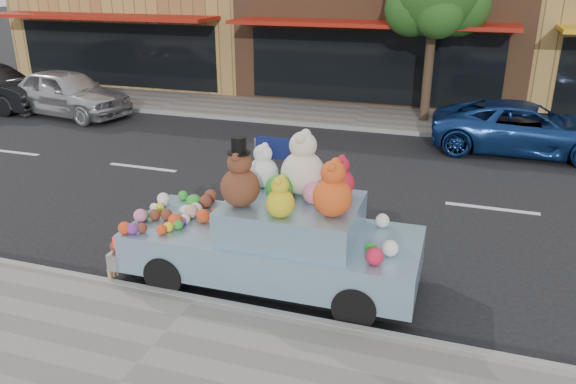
% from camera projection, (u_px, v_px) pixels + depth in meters
% --- Properties ---
extents(ground, '(120.00, 120.00, 0.00)m').
position_uv_depth(ground, '(301.00, 186.00, 12.38)').
color(ground, black).
rests_on(ground, ground).
extents(near_sidewalk, '(60.00, 3.00, 0.12)m').
position_uv_depth(near_sidewalk, '(138.00, 367.00, 6.62)').
color(near_sidewalk, gray).
rests_on(near_sidewalk, ground).
extents(far_sidewalk, '(60.00, 3.00, 0.12)m').
position_uv_depth(far_sidewalk, '(360.00, 117.00, 18.10)').
color(far_sidewalk, gray).
rests_on(far_sidewalk, ground).
extents(near_kerb, '(60.00, 0.12, 0.13)m').
position_uv_depth(near_kerb, '(196.00, 301.00, 7.94)').
color(near_kerb, gray).
rests_on(near_kerb, ground).
extents(far_kerb, '(60.00, 0.12, 0.13)m').
position_uv_depth(far_kerb, '(350.00, 128.00, 16.77)').
color(far_kerb, gray).
rests_on(far_kerb, ground).
extents(car_silver, '(4.66, 2.49, 1.51)m').
position_uv_depth(car_silver, '(67.00, 93.00, 18.22)').
color(car_silver, '#B9BABF').
rests_on(car_silver, ground).
extents(car_blue, '(4.71, 2.19, 1.31)m').
position_uv_depth(car_blue, '(526.00, 128.00, 14.47)').
color(car_blue, navy).
rests_on(car_blue, ground).
extents(art_car, '(4.51, 1.84, 2.35)m').
position_uv_depth(art_car, '(275.00, 232.00, 8.27)').
color(art_car, black).
rests_on(art_car, ground).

